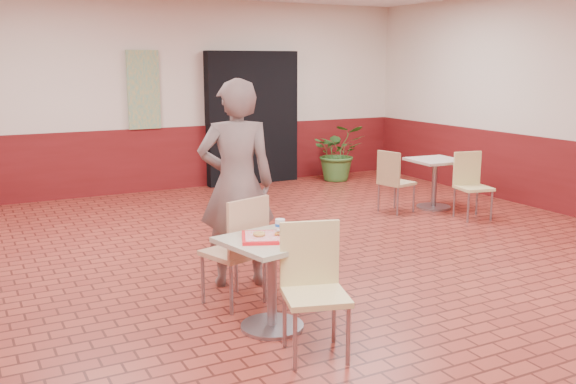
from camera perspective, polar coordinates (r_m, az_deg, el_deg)
name	(u,v)px	position (r m, az deg, el deg)	size (l,w,h in m)	color
room_shell	(353,121)	(5.92, 5.82, 6.33)	(8.01, 10.01, 3.01)	maroon
wainscot_band	(351,227)	(6.09, 5.63, -3.07)	(8.00, 10.00, 1.00)	#5C1113
corridor_doorway	(252,118)	(10.80, -3.20, 6.58)	(1.60, 0.22, 2.20)	black
promo_poster	(144,90)	(10.22, -12.72, 8.85)	(0.50, 0.03, 1.20)	gray
main_table	(272,268)	(4.92, -1.44, -6.81)	(0.68, 0.68, 0.72)	#B6B192
chair_main_front	(313,282)	(4.53, 2.25, -7.99)	(0.53, 0.53, 0.93)	#E5CF89
chair_main_back	(239,245)	(5.37, -4.34, -4.76)	(0.55, 0.55, 0.94)	tan
customer	(237,184)	(5.81, -4.60, 0.71)	(0.69, 0.45, 1.89)	#6F5B56
serving_tray	(272,237)	(4.85, -1.46, -4.03)	(0.45, 0.35, 0.03)	red
ring_donut	(259,234)	(4.83, -2.58, -3.75)	(0.09, 0.09, 0.03)	tan
long_john_donut	(283,232)	(4.85, -0.41, -3.60)	(0.15, 0.08, 0.04)	#C17E38
paper_cup	(280,225)	(4.93, -0.71, -2.98)	(0.08, 0.08, 0.10)	silver
second_table	(435,175)	(9.20, 12.92, 1.47)	(0.66, 0.66, 0.70)	#BCAA97
chair_second_left	(393,178)	(8.81, 9.35, 1.21)	(0.47, 0.47, 0.85)	tan
chair_second_front	(471,181)	(8.76, 15.95, 0.91)	(0.47, 0.47, 0.86)	#E3D588
potted_plant	(339,152)	(11.12, 4.51, 3.53)	(0.88, 0.76, 0.98)	#396B2B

